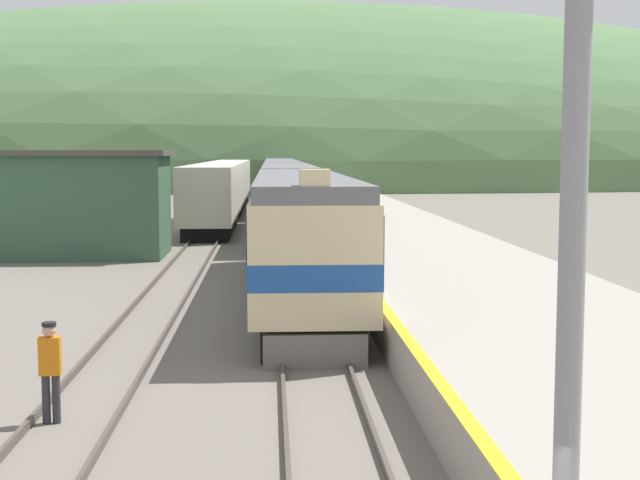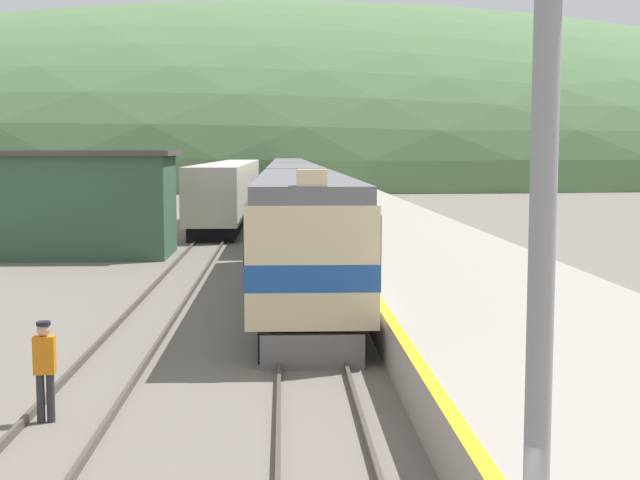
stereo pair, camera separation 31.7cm
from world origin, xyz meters
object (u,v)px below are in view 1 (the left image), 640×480
Objects in this scene: track_worker at (50,366)px; carriage_third at (282,184)px; express_train_lead_car at (300,231)px; carriage_fourth at (280,177)px; carriage_second at (288,198)px; siding_train at (224,188)px; signal_mast_main at (579,33)px.

carriage_third is at bearing 85.00° from track_worker.
carriage_fourth is (0.00, 61.91, -0.01)m from express_train_lead_car.
express_train_lead_car is 20.71m from carriage_second.
carriage_second is 11.10× the size of track_worker.
carriage_third is 5.52m from siding_train.
track_worker is at bearing -110.11° from express_train_lead_car.
carriage_second is (0.00, 20.71, -0.01)m from express_train_lead_car.
track_worker is (-0.39, -50.92, -0.99)m from siding_train.
carriage_fourth is (0.00, 20.60, 0.00)m from carriage_third.
carriage_second is at bearing 90.00° from express_train_lead_car.
carriage_third is (0.00, 20.60, 0.00)m from carriage_second.
carriage_fourth reaches higher than siding_train.
signal_mast_main reaches higher than carriage_second.
signal_mast_main is at bearing -89.13° from carriage_fourth.
carriage_second is 1.00× the size of carriage_third.
siding_train is 60.13m from signal_mast_main.
signal_mast_main reaches higher than carriage_third.
carriage_third is 0.46× the size of siding_train.
express_train_lead_car reaches higher than track_worker.
siding_train is (-4.36, -23.97, -0.14)m from carriage_fourth.
siding_train is at bearing 104.21° from carriage_second.
siding_train is (-4.36, 37.94, -0.16)m from express_train_lead_car.
carriage_fourth is at bearing 90.00° from carriage_second.
carriage_second is 34.04m from track_worker.
siding_train is at bearing -142.28° from carriage_third.
express_train_lead_car is 41.31m from carriage_third.
carriage_fourth is (0.00, 41.20, 0.00)m from carriage_second.
track_worker is (-6.02, 8.84, -4.52)m from signal_mast_main.
express_train_lead_car is 0.99× the size of carriage_third.
carriage_second is 42.69m from signal_mast_main.
carriage_third is 11.10× the size of track_worker.
carriage_second and carriage_fourth have the same top height.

